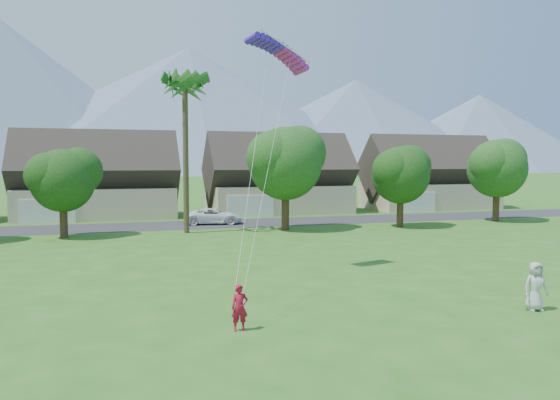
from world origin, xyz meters
name	(u,v)px	position (x,y,z in m)	size (l,w,h in m)	color
ground	(378,349)	(0.00, 0.00, 0.00)	(500.00, 500.00, 0.00)	#2D6019
street	(201,224)	(0.00, 34.00, 0.01)	(90.00, 7.00, 0.01)	#2D2D30
kite_flyer	(240,308)	(-3.57, 2.94, 0.77)	(0.56, 0.37, 1.55)	#A5122B
watcher	(535,286)	(7.61, 2.09, 0.92)	(0.90, 0.58, 1.84)	beige
parked_car	(214,216)	(1.14, 34.00, 0.71)	(2.37, 5.13, 1.43)	white
mountain_ridge	(149,114)	(10.40, 260.00, 29.07)	(540.00, 240.00, 70.00)	slate
houses_row	(192,182)	(0.49, 42.99, 3.44)	(72.75, 8.19, 8.86)	beige
tree_row	(198,171)	(-1.14, 27.92, 4.89)	(62.27, 6.67, 8.45)	#47301C
fan_palm	(185,81)	(-2.00, 28.50, 11.80)	(3.00, 3.00, 13.80)	#4C3D26
parafoil_kite	(279,50)	(0.58, 12.07, 11.18)	(3.55, 1.38, 0.50)	#481BCD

